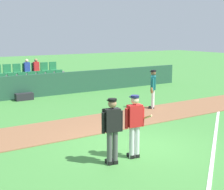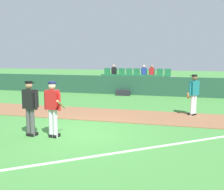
% 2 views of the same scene
% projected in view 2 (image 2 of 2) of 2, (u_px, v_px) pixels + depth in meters
% --- Properties ---
extents(ground_plane, '(80.00, 80.00, 0.00)m').
position_uv_depth(ground_plane, '(76.00, 133.00, 9.06)').
color(ground_plane, '#42843A').
extents(infield_dirt_path, '(28.00, 2.46, 0.03)m').
position_uv_depth(infield_dirt_path, '(103.00, 114.00, 11.88)').
color(infield_dirt_path, brown).
rests_on(infield_dirt_path, ground).
extents(foul_line_chalk, '(9.46, 7.54, 0.01)m').
position_uv_depth(foul_line_chalk, '(167.00, 145.00, 7.81)').
color(foul_line_chalk, white).
rests_on(foul_line_chalk, ground).
extents(dugout_fence, '(20.00, 0.16, 1.22)m').
position_uv_depth(dugout_fence, '(131.00, 86.00, 17.84)').
color(dugout_fence, '#234C38').
rests_on(dugout_fence, ground).
extents(stadium_bleachers, '(5.55, 2.10, 1.90)m').
position_uv_depth(stadium_bleachers, '(135.00, 85.00, 19.25)').
color(stadium_bleachers, slate).
rests_on(stadium_bleachers, ground).
extents(batter_red_jersey, '(0.65, 0.79, 1.76)m').
position_uv_depth(batter_red_jersey, '(53.00, 107.00, 8.44)').
color(batter_red_jersey, silver).
rests_on(batter_red_jersey, ground).
extents(umpire_home_plate, '(0.58, 0.35, 1.76)m').
position_uv_depth(umpire_home_plate, '(30.00, 105.00, 8.59)').
color(umpire_home_plate, '#4C4C4C').
rests_on(umpire_home_plate, ground).
extents(runner_teal_jersey, '(0.54, 0.51, 1.76)m').
position_uv_depth(runner_teal_jersey, '(194.00, 94.00, 11.51)').
color(runner_teal_jersey, white).
rests_on(runner_teal_jersey, ground).
extents(equipment_bag, '(0.90, 0.36, 0.36)m').
position_uv_depth(equipment_bag, '(123.00, 93.00, 17.59)').
color(equipment_bag, '#232328').
rests_on(equipment_bag, ground).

